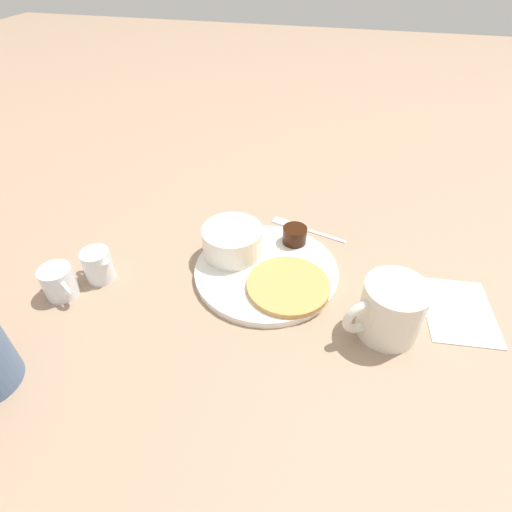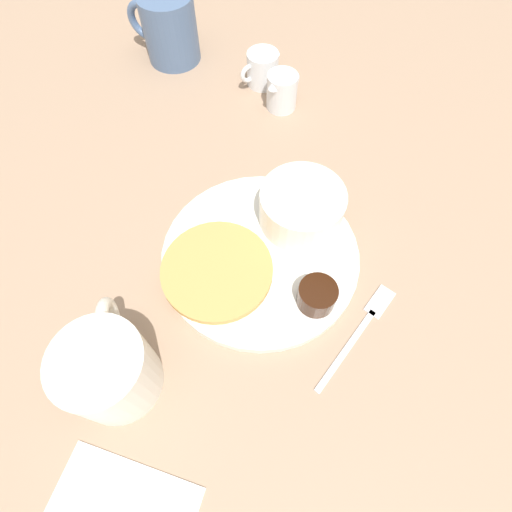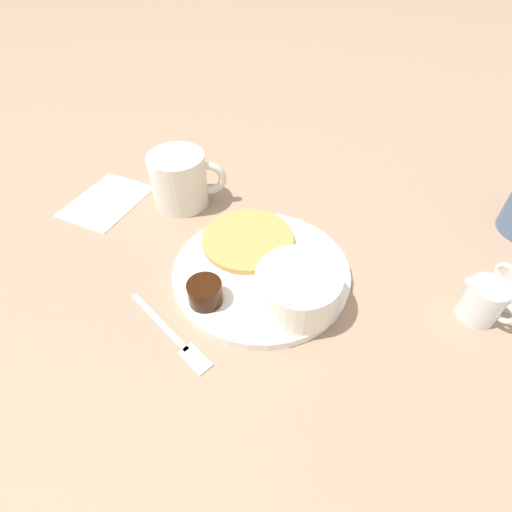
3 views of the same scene
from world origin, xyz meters
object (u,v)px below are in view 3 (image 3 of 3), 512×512
(bowl, at_px, (298,288))
(fork, at_px, (176,339))
(plate, at_px, (261,272))
(coffee_mug, at_px, (181,180))
(creamer_pitcher_near, at_px, (484,301))

(bowl, xyz_separation_m, fork, (-0.11, 0.10, -0.04))
(plate, xyz_separation_m, coffee_mug, (0.08, 0.19, 0.04))
(bowl, distance_m, fork, 0.16)
(coffee_mug, bearing_deg, bowl, -112.03)
(coffee_mug, bearing_deg, fork, -144.23)
(plate, xyz_separation_m, bowl, (-0.03, -0.07, 0.03))
(plate, height_order, bowl, bowl)
(coffee_mug, xyz_separation_m, fork, (-0.22, -0.16, -0.04))
(coffee_mug, distance_m, creamer_pitcher_near, 0.46)
(fork, bearing_deg, plate, -13.85)
(plate, bearing_deg, creamer_pitcher_near, -74.09)
(plate, distance_m, coffee_mug, 0.21)
(plate, relative_size, bowl, 2.32)
(coffee_mug, height_order, fork, coffee_mug)
(plate, xyz_separation_m, fork, (-0.14, 0.03, -0.00))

